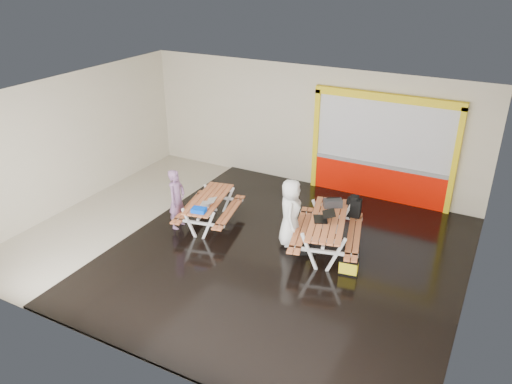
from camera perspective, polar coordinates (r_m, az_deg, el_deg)
The scene contains 14 objects.
room at distance 11.07m, azimuth -2.18°, elevation 1.75°, with size 10.02×8.02×3.52m.
deck at distance 11.39m, azimuth 3.47°, elevation -7.43°, with size 7.50×7.98×0.05m, color black.
kiosk at distance 13.86m, azimuth 14.09°, elevation 4.57°, with size 3.88×0.16×3.00m.
picnic_table_left at distance 12.47m, azimuth -5.34°, elevation -1.44°, with size 1.64×2.11×0.76m.
picnic_table_right at distance 11.39m, azimuth 8.13°, elevation -3.91°, with size 1.95×2.46×0.87m.
person_left at distance 12.36m, azimuth -9.00°, elevation -0.81°, with size 0.56×0.37×1.53m, color slate.
person_right at distance 11.39m, azimuth 3.95°, elevation -2.34°, with size 0.78×0.51×1.60m, color white.
laptop_left at distance 12.05m, azimuth -5.52°, elevation -1.24°, with size 0.45×0.43×0.16m.
laptop_right at distance 11.21m, azimuth 7.68°, elevation -2.85°, with size 0.59×0.57×0.19m.
blue_pouch at distance 11.75m, azimuth -6.51°, elevation -2.05°, with size 0.33×0.23×0.10m, color #0043EC.
toolbox at distance 11.79m, azimuth 8.73°, elevation -1.24°, with size 0.47×0.41×0.25m.
backpack at distance 12.10m, azimuth 11.06°, elevation -1.68°, with size 0.35×0.24×0.56m.
dark_case at distance 11.53m, azimuth 5.77°, elevation -6.48°, with size 0.39×0.29×0.15m, color black.
fluke_bag at distance 10.89m, azimuth 10.50°, elevation -8.34°, with size 0.43×0.32×0.35m.
Camera 1 is at (5.13, -8.76, 6.17)m, focal length 35.17 mm.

